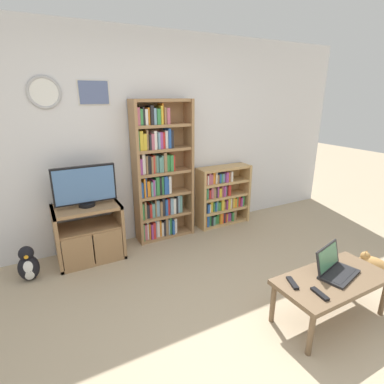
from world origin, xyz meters
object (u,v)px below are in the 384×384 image
coffee_table (332,282)px  penguin_figurine (28,265)px  tv_stand (89,233)px  bookshelf_tall (159,175)px  remote_far_from_laptop (292,283)px  remote_near_laptop (320,294)px  cat (372,265)px  television (85,186)px  laptop (334,267)px  bookshelf_short (220,197)px

coffee_table → penguin_figurine: size_ratio=2.59×
tv_stand → coffee_table: size_ratio=0.74×
bookshelf_tall → remote_far_from_laptop: 2.12m
remote_near_laptop → cat: 1.35m
remote_near_laptop → remote_far_from_laptop: (-0.08, 0.20, 0.00)m
television → penguin_figurine: television is taller
laptop → remote_near_laptop: size_ratio=2.56×
bookshelf_short → laptop: bookshelf_short is taller
bookshelf_tall → penguin_figurine: size_ratio=4.73×
bookshelf_short → remote_far_from_laptop: 2.15m
television → remote_near_laptop: 2.53m
bookshelf_short → remote_near_laptop: bookshelf_short is taller
remote_far_from_laptop → penguin_figurine: 2.60m
television → remote_near_laptop: size_ratio=4.09×
tv_stand → remote_near_laptop: size_ratio=4.45×
television → cat: television is taller
television → cat: 3.23m
bookshelf_tall → remote_near_laptop: 2.33m
cat → coffee_table: bearing=175.2°
tv_stand → laptop: tv_stand is taller
bookshelf_tall → television: bearing=-171.0°
tv_stand → coffee_table: (1.61, -2.01, 0.02)m
television → cat: bearing=-34.5°
tv_stand → television: size_ratio=1.09×
laptop → remote_near_laptop: (-0.35, -0.15, -0.05)m
remote_near_laptop → cat: (1.27, 0.33, -0.30)m
television → penguin_figurine: bearing=-167.2°
tv_stand → remote_near_laptop: 2.49m
tv_stand → bookshelf_short: bearing=4.2°
tv_stand → remote_near_laptop: (1.33, -2.11, 0.08)m
bookshelf_short → coffee_table: size_ratio=0.88×
bookshelf_short → cat: size_ratio=1.75×
bookshelf_short → laptop: (-0.23, -2.10, 0.04)m
remote_near_laptop → coffee_table: bearing=26.9°
laptop → remote_far_from_laptop: (-0.42, 0.06, -0.05)m
bookshelf_tall → remote_far_from_laptop: bookshelf_tall is taller
cat → penguin_figurine: bearing=135.7°
bookshelf_tall → bookshelf_short: bookshelf_tall is taller
television → laptop: (1.66, -1.96, -0.43)m
tv_stand → television: television is taller
laptop → penguin_figurine: size_ratio=1.10×
coffee_table → remote_far_from_laptop: (-0.36, 0.10, 0.06)m
bookshelf_tall → remote_near_laptop: bookshelf_tall is taller
remote_near_laptop → remote_far_from_laptop: same height
tv_stand → cat: (2.59, -1.78, -0.23)m
bookshelf_tall → cat: bearing=-49.6°
cat → television: bearing=127.8°
remote_near_laptop → cat: bearing=21.8°
bookshelf_tall → bookshelf_short: size_ratio=2.07×
laptop → bookshelf_tall: bearing=94.5°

